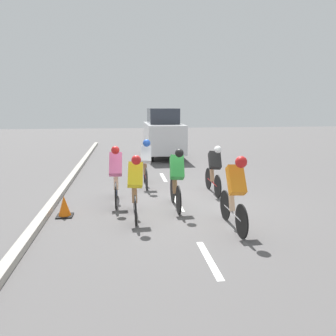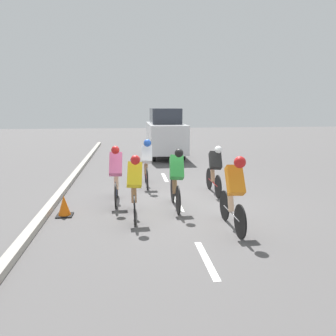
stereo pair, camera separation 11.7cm
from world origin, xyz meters
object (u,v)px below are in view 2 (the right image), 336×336
at_px(cyclist_white, 147,162).
at_px(support_car, 165,133).
at_px(traffic_cone, 64,206).
at_px(cyclist_green, 176,177).
at_px(cyclist_pink, 116,173).
at_px(cyclist_black, 215,169).
at_px(cyclist_orange, 234,191).
at_px(cyclist_yellow, 134,185).

bearing_deg(cyclist_white, support_car, -101.76).
xyz_separation_m(cyclist_white, traffic_cone, (2.05, 2.61, -0.56)).
bearing_deg(cyclist_green, cyclist_pink, -22.45).
xyz_separation_m(cyclist_black, support_car, (0.62, -7.22, 0.44)).
xyz_separation_m(cyclist_orange, support_car, (0.29, -9.98, 0.35)).
bearing_deg(cyclist_pink, support_car, -105.30).
distance_m(cyclist_orange, cyclist_green, 1.81).
height_order(cyclist_white, cyclist_pink, cyclist_pink).
distance_m(cyclist_orange, traffic_cone, 3.87).
bearing_deg(traffic_cone, support_car, -110.86).
xyz_separation_m(cyclist_pink, traffic_cone, (1.17, 0.85, -0.57)).
xyz_separation_m(cyclist_pink, support_car, (-2.15, -7.85, 0.37)).
height_order(cyclist_green, cyclist_pink, cyclist_pink).
distance_m(cyclist_black, support_car, 7.26).
bearing_deg(cyclist_pink, cyclist_green, 157.55).
height_order(cyclist_pink, traffic_cone, cyclist_pink).
relative_size(cyclist_yellow, cyclist_white, 0.95).
bearing_deg(cyclist_yellow, support_car, -100.59).
xyz_separation_m(cyclist_black, cyclist_white, (1.88, -1.13, 0.06)).
distance_m(cyclist_black, cyclist_white, 2.20).
bearing_deg(cyclist_yellow, cyclist_green, -148.72).
bearing_deg(support_car, traffic_cone, 69.14).
bearing_deg(cyclist_green, support_car, -94.55).
bearing_deg(cyclist_black, cyclist_pink, 12.81).
bearing_deg(cyclist_black, traffic_cone, 20.59).
bearing_deg(support_car, cyclist_green, 85.45).
xyz_separation_m(cyclist_orange, cyclist_green, (0.96, -1.53, -0.04)).
bearing_deg(cyclist_pink, cyclist_black, -167.19).
xyz_separation_m(cyclist_white, cyclist_green, (-0.59, 2.37, -0.01)).
relative_size(cyclist_pink, traffic_cone, 3.38).
xyz_separation_m(cyclist_white, cyclist_orange, (-1.55, 3.90, 0.03)).
distance_m(cyclist_white, support_car, 6.23).
bearing_deg(cyclist_black, support_car, -85.12).
relative_size(cyclist_orange, support_car, 0.43).
distance_m(cyclist_black, cyclist_yellow, 2.97).
height_order(cyclist_yellow, traffic_cone, cyclist_yellow).
relative_size(cyclist_black, cyclist_pink, 1.01).
distance_m(cyclist_yellow, support_car, 9.24).
relative_size(cyclist_yellow, traffic_cone, 3.30).
xyz_separation_m(cyclist_black, cyclist_yellow, (2.31, 1.86, 0.04)).
distance_m(cyclist_pink, support_car, 8.14).
distance_m(cyclist_green, support_car, 8.49).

